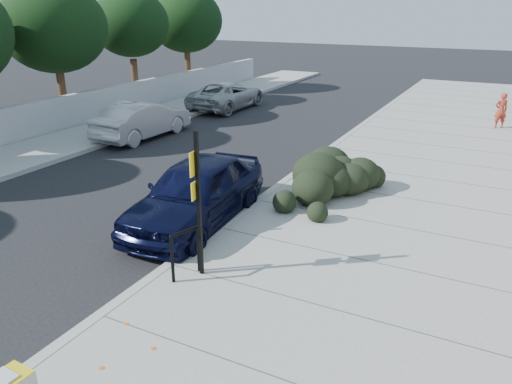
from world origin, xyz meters
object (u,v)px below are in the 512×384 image
sedan_navy (196,192)px  wagon_silver (142,120)px  suv_silver (227,95)px  pedestrian (501,110)px  sign_post (198,197)px  bike_rack (185,249)px

sedan_navy → wagon_silver: (-6.70, 6.16, -0.08)m
sedan_navy → suv_silver: sedan_navy is taller
sedan_navy → wagon_silver: bearing=133.1°
pedestrian → wagon_silver: bearing=3.8°
sign_post → bike_rack: bearing=-132.5°
sign_post → wagon_silver: bearing=130.3°
sign_post → wagon_silver: sign_post is taller
suv_silver → sign_post: bearing=118.6°
sign_post → sedan_navy: sign_post is taller
sedan_navy → bike_rack: bearing=-64.9°
sedan_navy → suv_silver: size_ratio=0.97×
wagon_silver → suv_silver: size_ratio=0.91×
sedan_navy → pedestrian: size_ratio=3.23×
bike_rack → sedan_navy: size_ratio=0.21×
bike_rack → sign_post: sign_post is taller
sedan_navy → suv_silver: 14.59m
sign_post → suv_silver: (-8.28, 15.21, -1.08)m
wagon_silver → pedestrian: (12.88, 7.85, 0.16)m
wagon_silver → bike_rack: bearing=134.9°
wagon_silver → pedestrian: 15.09m
wagon_silver → sign_post: bearing=136.3°
suv_silver → pedestrian: size_ratio=3.32×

